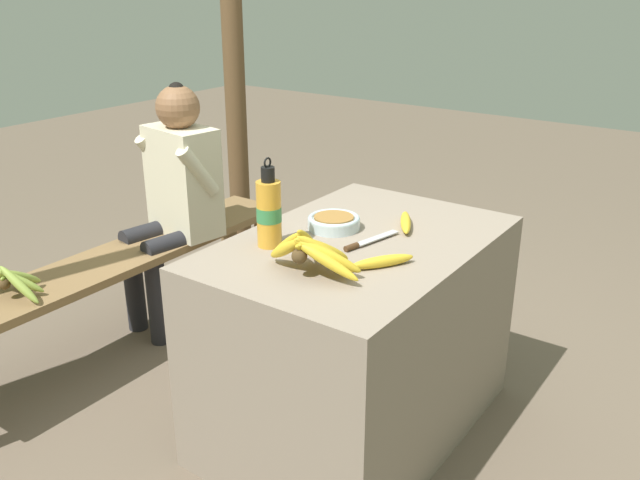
{
  "coord_description": "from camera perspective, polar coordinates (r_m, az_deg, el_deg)",
  "views": [
    {
      "loc": [
        -1.81,
        -1.12,
        1.59
      ],
      "look_at": [
        -0.16,
        0.05,
        0.79
      ],
      "focal_mm": 38.0,
      "sensor_mm": 36.0,
      "label": 1
    }
  ],
  "objects": [
    {
      "name": "loose_banana_side",
      "position": [
        2.42,
        7.23,
        1.49
      ],
      "size": [
        0.2,
        0.14,
        0.04
      ],
      "rotation": [
        0.0,
        0.0,
        0.52
      ],
      "color": "gold",
      "rests_on": "market_counter"
    },
    {
      "name": "wooden_bench",
      "position": [
        3.08,
        -16.59,
        -2.46
      ],
      "size": [
        1.86,
        0.32,
        0.45
      ],
      "color": "brown",
      "rests_on": "ground_plane"
    },
    {
      "name": "seated_vendor",
      "position": [
        3.17,
        -12.07,
        4.18
      ],
      "size": [
        0.44,
        0.41,
        1.15
      ],
      "rotation": [
        0.0,
        0.0,
        2.99
      ],
      "color": "#232328",
      "rests_on": "ground_plane"
    },
    {
      "name": "banana_bunch_green",
      "position": [
        2.79,
        -24.38,
        -3.05
      ],
      "size": [
        0.18,
        0.33,
        0.15
      ],
      "color": "#4C381E",
      "rests_on": "wooden_bench"
    },
    {
      "name": "ground_plane",
      "position": [
        2.66,
        2.92,
        -15.16
      ],
      "size": [
        12.0,
        12.0,
        0.0
      ],
      "primitive_type": "plane",
      "color": "brown"
    },
    {
      "name": "knife",
      "position": [
        2.25,
        3.75,
        -0.2
      ],
      "size": [
        0.24,
        0.08,
        0.02
      ],
      "rotation": [
        0.0,
        0.0,
        -0.21
      ],
      "color": "#BCBCC1",
      "rests_on": "market_counter"
    },
    {
      "name": "banana_bunch_ripe",
      "position": [
        2.02,
        -0.83,
        -0.83
      ],
      "size": [
        0.21,
        0.35,
        0.17
      ],
      "color": "#4C381E",
      "rests_on": "market_counter"
    },
    {
      "name": "water_bottle",
      "position": [
        2.21,
        -4.32,
        2.38
      ],
      "size": [
        0.08,
        0.08,
        0.3
      ],
      "color": "gold",
      "rests_on": "market_counter"
    },
    {
      "name": "loose_banana_front",
      "position": [
        2.09,
        5.29,
        -1.81
      ],
      "size": [
        0.2,
        0.15,
        0.04
      ],
      "rotation": [
        0.0,
        0.0,
        -0.58
      ],
      "color": "gold",
      "rests_on": "market_counter"
    },
    {
      "name": "support_post_far",
      "position": [
        3.8,
        -7.31,
        15.37
      ],
      "size": [
        0.12,
        0.12,
        2.38
      ],
      "color": "brown",
      "rests_on": "ground_plane"
    },
    {
      "name": "market_counter",
      "position": [
        2.46,
        3.09,
        -8.16
      ],
      "size": [
        1.1,
        0.75,
        0.75
      ],
      "color": "gray",
      "rests_on": "ground_plane"
    },
    {
      "name": "serving_bowl",
      "position": [
        2.39,
        1.17,
        1.57
      ],
      "size": [
        0.19,
        0.19,
        0.05
      ],
      "color": "silver",
      "rests_on": "market_counter"
    }
  ]
}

